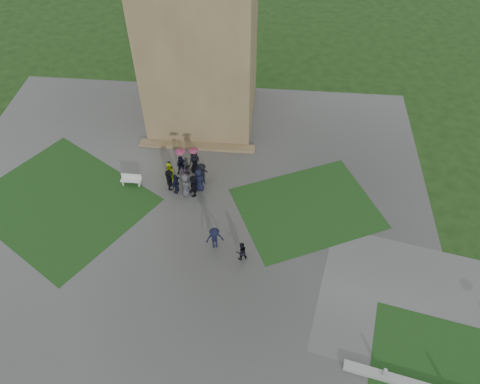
# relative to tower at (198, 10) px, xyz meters

# --- Properties ---
(ground) EXTENTS (120.00, 120.00, 0.00)m
(ground) POSITION_rel_tower_xyz_m (0.00, -15.00, -9.00)
(ground) COLOR black
(plaza) EXTENTS (34.00, 34.00, 0.02)m
(plaza) POSITION_rel_tower_xyz_m (0.00, -13.00, -8.99)
(plaza) COLOR #3C3B39
(plaza) RESTS_ON ground
(lawn_inset_left) EXTENTS (14.10, 13.46, 0.01)m
(lawn_inset_left) POSITION_rel_tower_xyz_m (-8.50, -11.00, -8.97)
(lawn_inset_left) COLOR #153512
(lawn_inset_left) RESTS_ON plaza
(lawn_inset_right) EXTENTS (11.12, 10.15, 0.01)m
(lawn_inset_right) POSITION_rel_tower_xyz_m (8.50, -10.00, -8.97)
(lawn_inset_right) COLOR #153512
(lawn_inset_right) RESTS_ON plaza
(tower) EXTENTS (8.00, 8.00, 18.00)m
(tower) POSITION_rel_tower_xyz_m (0.00, 0.00, 0.00)
(tower) COLOR brown
(tower) RESTS_ON ground
(tower_plinth) EXTENTS (9.00, 0.80, 0.22)m
(tower_plinth) POSITION_rel_tower_xyz_m (0.00, -4.40, -8.87)
(tower_plinth) COLOR brown
(tower_plinth) RESTS_ON plaza
(bench) EXTENTS (1.47, 0.48, 0.85)m
(bench) POSITION_rel_tower_xyz_m (-4.04, -8.81, -8.54)
(bench) COLOR silver
(bench) RESTS_ON plaza
(visitor_cluster) EXTENTS (3.27, 3.70, 2.46)m
(visitor_cluster) POSITION_rel_tower_xyz_m (-0.03, -8.55, -7.95)
(visitor_cluster) COLOR black
(visitor_cluster) RESTS_ON plaza
(pedestrian_mid) EXTENTS (1.22, 0.84, 1.72)m
(pedestrian_mid) POSITION_rel_tower_xyz_m (2.63, -13.80, -8.12)
(pedestrian_mid) COLOR black
(pedestrian_mid) RESTS_ON plaza
(pedestrian_near) EXTENTS (0.81, 0.66, 1.46)m
(pedestrian_near) POSITION_rel_tower_xyz_m (4.37, -14.56, -8.25)
(pedestrian_near) COLOR black
(pedestrian_near) RESTS_ON plaza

